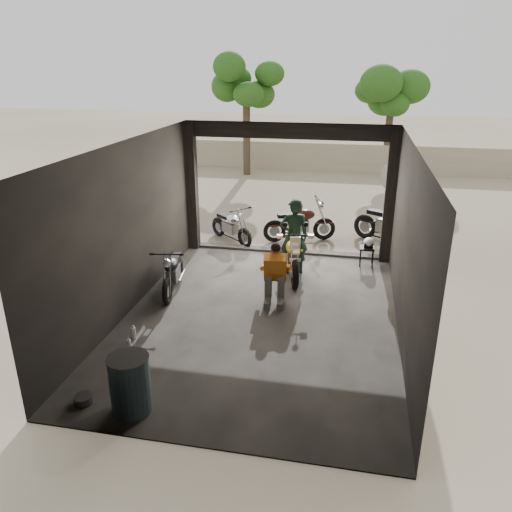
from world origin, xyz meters
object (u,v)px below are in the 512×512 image
at_px(stool, 367,250).
at_px(helmet, 369,242).
at_px(main_bike, 292,252).
at_px(outside_bike_c, 390,222).
at_px(outside_bike_b, 300,220).
at_px(left_bike, 173,269).
at_px(sign_post, 394,192).
at_px(oil_drum, 130,385).
at_px(rider, 294,237).
at_px(mechanic, 275,276).
at_px(outside_bike_a, 231,224).

xyz_separation_m(stool, helmet, (0.03, 0.03, 0.19)).
xyz_separation_m(main_bike, outside_bike_c, (2.22, 2.57, 0.04)).
bearing_deg(outside_bike_b, left_bike, 129.57).
bearing_deg(sign_post, main_bike, -111.50).
relative_size(helmet, oil_drum, 0.30).
xyz_separation_m(rider, oil_drum, (-1.53, -5.24, -0.45)).
xyz_separation_m(helmet, sign_post, (0.55, 1.14, 0.95)).
xyz_separation_m(outside_bike_c, mechanic, (-2.38, -3.97, -0.05)).
bearing_deg(sign_post, outside_bike_c, 112.71).
xyz_separation_m(left_bike, sign_post, (4.53, 3.38, 1.03)).
height_order(mechanic, sign_post, sign_post).
relative_size(left_bike, outside_bike_a, 1.00).
bearing_deg(outside_bike_c, oil_drum, -174.58).
relative_size(stool, oil_drum, 0.55).
xyz_separation_m(rider, stool, (1.63, 0.76, -0.48)).
relative_size(left_bike, rider, 0.86).
distance_m(main_bike, outside_bike_b, 2.40).
xyz_separation_m(left_bike, outside_bike_b, (2.21, 3.66, 0.07)).
relative_size(rider, mechanic, 1.50).
height_order(outside_bike_a, helmet, outside_bike_a).
xyz_separation_m(main_bike, oil_drum, (-1.53, -5.06, -0.16)).
height_order(outside_bike_a, stool, outside_bike_a).
bearing_deg(stool, outside_bike_c, 70.16).
distance_m(outside_bike_a, outside_bike_c, 4.16).
relative_size(outside_bike_b, rider, 0.98).
bearing_deg(rider, outside_bike_b, -101.18).
distance_m(outside_bike_c, rider, 3.27).
height_order(main_bike, oil_drum, main_bike).
height_order(stool, oil_drum, oil_drum).
bearing_deg(mechanic, sign_post, 50.22).
bearing_deg(oil_drum, left_bike, 101.82).
bearing_deg(outside_bike_b, outside_bike_c, -104.95).
distance_m(mechanic, stool, 2.95).
distance_m(stool, sign_post, 1.73).
height_order(left_bike, sign_post, sign_post).
height_order(outside_bike_b, mechanic, mechanic).
bearing_deg(stool, outside_bike_a, 163.71).
xyz_separation_m(left_bike, rider, (2.32, 1.46, 0.37)).
height_order(rider, oil_drum, rider).
bearing_deg(helmet, rider, -150.67).
xyz_separation_m(outside_bike_a, oil_drum, (0.36, -7.03, -0.08)).
relative_size(main_bike, left_bike, 1.17).
distance_m(outside_bike_c, sign_post, 1.02).
bearing_deg(main_bike, left_bike, -163.54).
relative_size(outside_bike_a, outside_bike_b, 0.88).
xyz_separation_m(outside_bike_b, stool, (1.75, -1.45, -0.18)).
distance_m(outside_bike_a, oil_drum, 7.04).
bearing_deg(oil_drum, sign_post, 62.46).
xyz_separation_m(outside_bike_c, helmet, (-0.56, -1.60, -0.04)).
bearing_deg(stool, helmet, 45.58).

